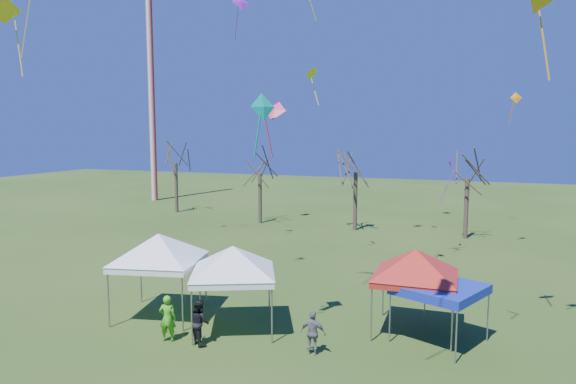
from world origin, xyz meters
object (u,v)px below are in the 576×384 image
(tent_white_mid, at_px, (233,252))
(person_dark, at_px, (200,322))
(tree_2, at_px, (356,152))
(tent_red, at_px, (416,255))
(tree_1, at_px, (260,156))
(radio_mast, at_px, (151,90))
(person_green, at_px, (168,318))
(person_grey, at_px, (313,333))
(tent_white_west, at_px, (158,239))
(tree_3, at_px, (468,156))
(tree_0, at_px, (175,146))
(tent_blue, at_px, (440,289))

(tent_white_mid, xyz_separation_m, person_dark, (-0.55, -1.74, -2.33))
(tree_2, xyz_separation_m, person_dark, (-0.45, -23.83, -5.44))
(person_dark, bearing_deg, tent_red, -118.45)
(tree_1, bearing_deg, person_dark, -71.74)
(radio_mast, distance_m, person_green, 42.85)
(person_grey, bearing_deg, tent_white_mid, -16.74)
(tree_2, height_order, tent_white_mid, tree_2)
(tent_white_west, distance_m, person_green, 3.77)
(tree_3, xyz_separation_m, tent_red, (-1.48, -19.56, -2.96))
(person_green, bearing_deg, person_dark, 171.33)
(person_dark, bearing_deg, tent_white_mid, -73.97)
(radio_mast, bearing_deg, tent_white_west, -54.89)
(tree_0, relative_size, tree_3, 1.07)
(tent_white_mid, xyz_separation_m, tent_blue, (7.80, 1.58, -1.15))
(tree_0, relative_size, tent_blue, 2.28)
(tree_0, bearing_deg, person_grey, -49.66)
(radio_mast, distance_m, tree_2, 28.08)
(tree_3, bearing_deg, tree_1, 177.94)
(tree_2, height_order, person_green, tree_2)
(tent_white_west, distance_m, tent_red, 10.64)
(person_dark, bearing_deg, radio_mast, -19.62)
(tent_red, relative_size, tent_blue, 1.18)
(radio_mast, xyz_separation_m, tent_red, (32.55, -29.52, -9.38))
(tree_3, relative_size, person_grey, 5.00)
(tree_0, height_order, tent_white_mid, tree_0)
(tree_1, xyz_separation_m, tree_2, (8.40, -0.27, 0.50))
(person_green, bearing_deg, tree_2, -109.96)
(person_dark, bearing_deg, person_green, 40.57)
(person_grey, bearing_deg, person_green, 8.26)
(tree_0, height_order, tree_2, tree_0)
(tent_white_west, relative_size, person_green, 2.59)
(tent_white_west, distance_m, tent_white_mid, 3.67)
(tent_white_west, xyz_separation_m, person_green, (1.82, -2.21, -2.46))
(tree_2, relative_size, tent_white_west, 1.78)
(tent_red, bearing_deg, person_green, -154.63)
(person_green, distance_m, person_grey, 5.57)
(tent_white_mid, xyz_separation_m, person_green, (-1.83, -1.90, -2.29))
(tree_2, distance_m, tree_3, 8.41)
(tree_0, bearing_deg, tree_2, -9.24)
(tent_white_west, distance_m, tent_blue, 11.59)
(tree_1, bearing_deg, radio_mast, 151.52)
(tree_1, bearing_deg, tree_0, 164.82)
(person_dark, bearing_deg, tree_3, -77.22)
(tent_white_mid, bearing_deg, tent_red, 17.86)
(tree_2, bearing_deg, radio_mast, 159.43)
(radio_mast, bearing_deg, tree_0, -42.77)
(tree_0, distance_m, tent_white_mid, 31.40)
(tree_0, bearing_deg, tent_white_mid, -53.49)
(tree_3, xyz_separation_m, tent_white_west, (-11.95, -21.46, -2.73))
(tree_3, relative_size, tent_white_west, 1.72)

